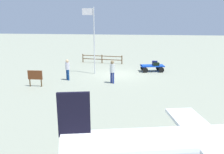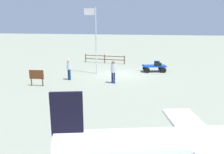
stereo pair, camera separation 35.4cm
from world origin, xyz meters
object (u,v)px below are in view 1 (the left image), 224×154
object	(u,v)px
worker_trailing	(67,68)
signboard	(35,76)
suitcase_grey	(155,63)
flagpole	(93,35)
luggage_cart	(152,67)
suitcase_tan	(156,64)
airplane_near	(217,143)
worker_lead	(112,70)

from	to	relation	value
worker_trailing	signboard	world-z (taller)	worker_trailing
suitcase_grey	flagpole	xyz separation A→B (m)	(5.53, 1.82, 2.66)
flagpole	suitcase_grey	bearing A→B (deg)	-161.77
suitcase_grey	flagpole	size ratio (longest dim) A/B	0.09
signboard	suitcase_grey	bearing A→B (deg)	-143.58
suitcase_grey	luggage_cart	bearing A→B (deg)	27.33
flagpole	signboard	xyz separation A→B (m)	(3.27, 4.67, -2.68)
suitcase_tan	luggage_cart	bearing A→B (deg)	-24.31
airplane_near	flagpole	distance (m)	14.90
luggage_cart	signboard	size ratio (longest dim) A/B	1.94
suitcase_grey	flagpole	distance (m)	6.40
worker_lead	worker_trailing	xyz separation A→B (m)	(3.70, -0.41, -0.05)
worker_trailing	suitcase_tan	bearing A→B (deg)	-150.47
worker_trailing	flagpole	bearing A→B (deg)	-121.31
luggage_cart	signboard	xyz separation A→B (m)	(8.55, 6.36, 0.34)
suitcase_tan	suitcase_grey	size ratio (longest dim) A/B	1.22
airplane_near	signboard	world-z (taller)	airplane_near
luggage_cart	worker_lead	distance (m)	5.64
suitcase_tan	worker_lead	size ratio (longest dim) A/B	0.36
worker_lead	worker_trailing	bearing A→B (deg)	-6.37
suitcase_tan	airplane_near	xyz separation A→B (m)	(-1.21, 14.53, 0.29)
worker_lead	signboard	size ratio (longest dim) A/B	1.47
worker_lead	airplane_near	bearing A→B (deg)	115.11
suitcase_tan	worker_lead	xyz separation A→B (m)	(3.49, 4.49, 0.31)
suitcase_tan	worker_trailing	bearing A→B (deg)	29.53
worker_lead	worker_trailing	distance (m)	3.73
luggage_cart	suitcase_tan	bearing A→B (deg)	155.69
luggage_cart	worker_lead	world-z (taller)	worker_lead
suitcase_tan	airplane_near	size ratio (longest dim) A/B	0.06
suitcase_tan	worker_lead	world-z (taller)	worker_lead
worker_lead	airplane_near	size ratio (longest dim) A/B	0.18
luggage_cart	flagpole	size ratio (longest dim) A/B	0.40
worker_trailing	airplane_near	xyz separation A→B (m)	(-8.41, 10.45, 0.03)
airplane_near	flagpole	world-z (taller)	flagpole
worker_lead	flagpole	distance (m)	4.38
suitcase_grey	flagpole	bearing A→B (deg)	18.23
signboard	worker_trailing	bearing A→B (deg)	-128.99
suitcase_tan	suitcase_grey	distance (m)	0.32
luggage_cart	suitcase_tan	size ratio (longest dim) A/B	3.71
luggage_cart	suitcase_tan	distance (m)	0.50
luggage_cart	worker_trailing	distance (m)	8.06
worker_lead	airplane_near	world-z (taller)	airplane_near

